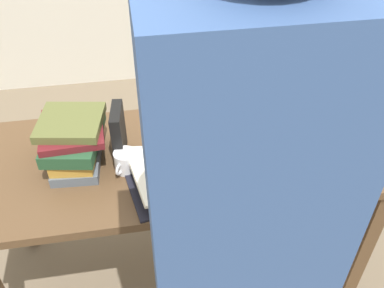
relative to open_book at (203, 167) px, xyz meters
The scene contains 7 objects.
ground_plane 0.76m from the open_book, 125.04° to the left, with size 12.00×12.00×0.00m, color #70604C.
reading_desk 0.18m from the open_book, 125.04° to the left, with size 1.55×0.64×0.73m.
open_book is the anchor object (origin of this frame).
book_stack_tall 0.48m from the open_book, 162.67° to the left, with size 0.25×0.32×0.19m.
book_standing_upright 0.34m from the open_book, 152.92° to the left, with size 0.05×0.15×0.20m.
reading_lamp 0.60m from the open_book, 21.76° to the left, with size 0.17×0.17×0.47m.
coffee_mug 0.28m from the open_book, 168.69° to the left, with size 0.08×0.10×0.08m.
Camera 1 is at (-0.15, -1.22, 1.81)m, focal length 40.00 mm.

